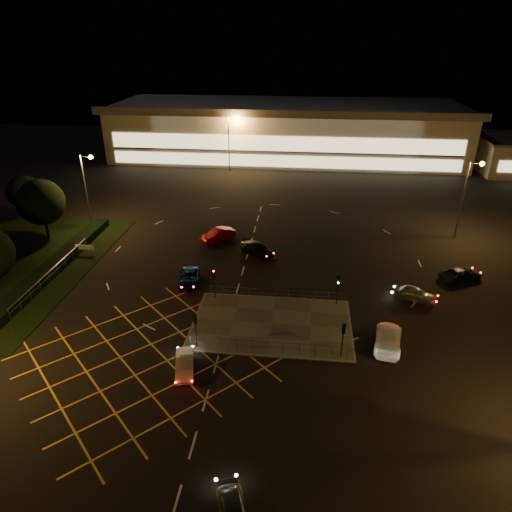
# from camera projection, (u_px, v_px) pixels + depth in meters

# --- Properties ---
(ground) EXTENTS (180.00, 180.00, 0.00)m
(ground) POSITION_uv_depth(u_px,v_px,m) (252.00, 311.00, 43.46)
(ground) COLOR black
(ground) RESTS_ON ground
(pedestrian_island) EXTENTS (14.00, 9.00, 0.12)m
(pedestrian_island) POSITION_uv_depth(u_px,v_px,m) (272.00, 324.00, 41.46)
(pedestrian_island) COLOR #4C4944
(pedestrian_island) RESTS_ON ground
(grass_verge) EXTENTS (18.00, 30.00, 0.08)m
(grass_verge) POSITION_uv_depth(u_px,v_px,m) (13.00, 267.00, 51.52)
(grass_verge) COLOR black
(grass_verge) RESTS_ON ground
(hedge) EXTENTS (2.00, 26.00, 1.00)m
(hedge) POSITION_uv_depth(u_px,v_px,m) (54.00, 266.00, 50.83)
(hedge) COLOR black
(hedge) RESTS_ON ground
(supermarket) EXTENTS (72.00, 26.50, 10.50)m
(supermarket) POSITION_uv_depth(u_px,v_px,m) (286.00, 130.00, 96.36)
(supermarket) COLOR beige
(supermarket) RESTS_ON ground
(streetlight_nw) EXTENTS (1.78, 0.56, 10.03)m
(streetlight_nw) POSITION_uv_depth(u_px,v_px,m) (87.00, 181.00, 58.91)
(streetlight_nw) COLOR slate
(streetlight_nw) RESTS_ON ground
(streetlight_ne) EXTENTS (1.78, 0.56, 10.03)m
(streetlight_ne) POSITION_uv_depth(u_px,v_px,m) (468.00, 189.00, 56.02)
(streetlight_ne) COLOR slate
(streetlight_ne) RESTS_ON ground
(streetlight_far_left) EXTENTS (1.78, 0.56, 10.03)m
(streetlight_far_left) POSITION_uv_depth(u_px,v_px,m) (231.00, 136.00, 84.30)
(streetlight_far_left) COLOR slate
(streetlight_far_left) RESTS_ON ground
(streetlight_far_right) EXTENTS (1.78, 0.56, 10.03)m
(streetlight_far_right) POSITION_uv_depth(u_px,v_px,m) (452.00, 139.00, 82.18)
(streetlight_far_right) COLOR slate
(streetlight_far_right) RESTS_ON ground
(signal_sw) EXTENTS (0.28, 0.30, 3.15)m
(signal_sw) POSITION_uv_depth(u_px,v_px,m) (196.00, 324.00, 37.46)
(signal_sw) COLOR black
(signal_sw) RESTS_ON pedestrian_island
(signal_se) EXTENTS (0.28, 0.30, 3.15)m
(signal_se) POSITION_uv_depth(u_px,v_px,m) (343.00, 333.00, 36.29)
(signal_se) COLOR black
(signal_se) RESTS_ON pedestrian_island
(signal_nw) EXTENTS (0.28, 0.30, 3.15)m
(signal_nw) POSITION_uv_depth(u_px,v_px,m) (214.00, 277.00, 44.58)
(signal_nw) COLOR black
(signal_nw) RESTS_ON pedestrian_island
(signal_ne) EXTENTS (0.28, 0.30, 3.15)m
(signal_ne) POSITION_uv_depth(u_px,v_px,m) (338.00, 284.00, 43.41)
(signal_ne) COLOR black
(signal_ne) RESTS_ON pedestrian_island
(tree_c) EXTENTS (5.76, 5.76, 7.84)m
(tree_c) POSITION_uv_depth(u_px,v_px,m) (41.00, 202.00, 56.49)
(tree_c) COLOR black
(tree_c) RESTS_ON ground
(tree_d) EXTENTS (4.68, 4.68, 6.37)m
(tree_d) POSITION_uv_depth(u_px,v_px,m) (24.00, 193.00, 62.83)
(tree_d) COLOR black
(tree_d) RESTS_ON ground
(car_near_silver) EXTENTS (2.71, 4.08, 1.29)m
(car_near_silver) POSITION_uv_depth(u_px,v_px,m) (233.00, 511.00, 24.67)
(car_near_silver) COLOR #A2A5A9
(car_near_silver) RESTS_ON ground
(car_queue_white) EXTENTS (2.13, 4.00, 1.25)m
(car_queue_white) POSITION_uv_depth(u_px,v_px,m) (185.00, 364.00, 35.58)
(car_queue_white) COLOR silver
(car_queue_white) RESTS_ON ground
(car_left_blue) EXTENTS (2.81, 4.75, 1.24)m
(car_left_blue) POSITION_uv_depth(u_px,v_px,m) (189.00, 278.00, 48.09)
(car_left_blue) COLOR #0B1644
(car_left_blue) RESTS_ON ground
(car_far_dkgrey) EXTENTS (4.95, 4.52, 1.39)m
(car_far_dkgrey) POSITION_uv_depth(u_px,v_px,m) (257.00, 249.00, 54.21)
(car_far_dkgrey) COLOR black
(car_far_dkgrey) RESTS_ON ground
(car_right_silver) EXTENTS (4.38, 2.92, 1.38)m
(car_right_silver) POSITION_uv_depth(u_px,v_px,m) (415.00, 294.00, 45.01)
(car_right_silver) COLOR #B4B6BC
(car_right_silver) RESTS_ON ground
(car_circ_red) EXTENTS (4.47, 4.33, 1.52)m
(car_circ_red) POSITION_uv_depth(u_px,v_px,m) (218.00, 235.00, 57.90)
(car_circ_red) COLOR maroon
(car_circ_red) RESTS_ON ground
(car_east_grey) EXTENTS (5.07, 3.94, 1.28)m
(car_east_grey) POSITION_uv_depth(u_px,v_px,m) (461.00, 274.00, 48.82)
(car_east_grey) COLOR black
(car_east_grey) RESTS_ON ground
(car_approach_white) EXTENTS (3.10, 5.55, 1.52)m
(car_approach_white) POSITION_uv_depth(u_px,v_px,m) (388.00, 338.00, 38.35)
(car_approach_white) COLOR white
(car_approach_white) RESTS_ON ground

